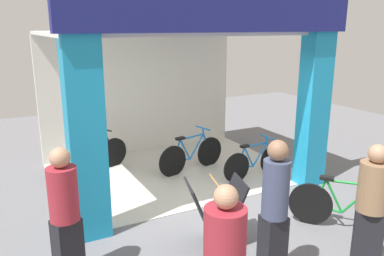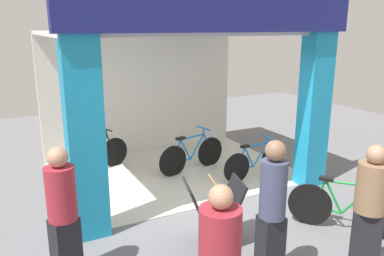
{
  "view_description": "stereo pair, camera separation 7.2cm",
  "coord_description": "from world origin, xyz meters",
  "px_view_note": "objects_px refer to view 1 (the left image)",
  "views": [
    {
      "loc": [
        -3.14,
        -5.13,
        2.93
      ],
      "look_at": [
        0.0,
        0.86,
        1.15
      ],
      "focal_mm": 36.18,
      "sensor_mm": 36.0,
      "label": 1
    },
    {
      "loc": [
        -3.08,
        -5.17,
        2.93
      ],
      "look_at": [
        0.0,
        0.86,
        1.15
      ],
      "focal_mm": 36.18,
      "sensor_mm": 36.0,
      "label": 2
    }
  ],
  "objects_px": {
    "bicycle_parked_0": "(345,208)",
    "pedestrian_0": "(274,211)",
    "sandwich_board_sign": "(215,213)",
    "bicycle_inside_2": "(192,155)",
    "pedestrian_3": "(65,214)",
    "bicycle_inside_1": "(255,162)",
    "pedestrian_1": "(370,214)",
    "bicycle_inside_0": "(94,156)"
  },
  "relations": [
    {
      "from": "bicycle_inside_2",
      "to": "pedestrian_0",
      "type": "distance_m",
      "value": 3.76
    },
    {
      "from": "pedestrian_0",
      "to": "pedestrian_3",
      "type": "bearing_deg",
      "value": 152.15
    },
    {
      "from": "pedestrian_1",
      "to": "pedestrian_3",
      "type": "bearing_deg",
      "value": 151.87
    },
    {
      "from": "bicycle_inside_1",
      "to": "pedestrian_1",
      "type": "bearing_deg",
      "value": -104.2
    },
    {
      "from": "pedestrian_1",
      "to": "bicycle_inside_0",
      "type": "bearing_deg",
      "value": 111.12
    },
    {
      "from": "bicycle_inside_1",
      "to": "bicycle_parked_0",
      "type": "bearing_deg",
      "value": -91.66
    },
    {
      "from": "bicycle_inside_0",
      "to": "sandwich_board_sign",
      "type": "height_order",
      "value": "sandwich_board_sign"
    },
    {
      "from": "bicycle_inside_1",
      "to": "sandwich_board_sign",
      "type": "height_order",
      "value": "sandwich_board_sign"
    },
    {
      "from": "sandwich_board_sign",
      "to": "pedestrian_0",
      "type": "height_order",
      "value": "pedestrian_0"
    },
    {
      "from": "pedestrian_0",
      "to": "pedestrian_3",
      "type": "xyz_separation_m",
      "value": [
        -2.11,
        1.11,
        -0.04
      ]
    },
    {
      "from": "bicycle_parked_0",
      "to": "pedestrian_0",
      "type": "relative_size",
      "value": 0.76
    },
    {
      "from": "bicycle_inside_1",
      "to": "bicycle_parked_0",
      "type": "xyz_separation_m",
      "value": [
        -0.07,
        -2.29,
        0.03
      ]
    },
    {
      "from": "bicycle_inside_0",
      "to": "pedestrian_3",
      "type": "xyz_separation_m",
      "value": [
        -1.13,
        -3.36,
        0.5
      ]
    },
    {
      "from": "bicycle_inside_2",
      "to": "pedestrian_3",
      "type": "bearing_deg",
      "value": -139.54
    },
    {
      "from": "bicycle_inside_1",
      "to": "pedestrian_1",
      "type": "height_order",
      "value": "pedestrian_1"
    },
    {
      "from": "bicycle_inside_0",
      "to": "sandwich_board_sign",
      "type": "xyz_separation_m",
      "value": [
        0.8,
        -3.47,
        0.11
      ]
    },
    {
      "from": "pedestrian_3",
      "to": "bicycle_parked_0",
      "type": "bearing_deg",
      "value": -10.24
    },
    {
      "from": "bicycle_inside_1",
      "to": "pedestrian_3",
      "type": "relative_size",
      "value": 0.9
    },
    {
      "from": "bicycle_inside_0",
      "to": "pedestrian_3",
      "type": "relative_size",
      "value": 0.92
    },
    {
      "from": "bicycle_inside_0",
      "to": "sandwich_board_sign",
      "type": "bearing_deg",
      "value": -76.96
    },
    {
      "from": "pedestrian_1",
      "to": "bicycle_inside_1",
      "type": "bearing_deg",
      "value": 75.8
    },
    {
      "from": "bicycle_inside_0",
      "to": "bicycle_inside_2",
      "type": "height_order",
      "value": "bicycle_inside_2"
    },
    {
      "from": "sandwich_board_sign",
      "to": "pedestrian_0",
      "type": "distance_m",
      "value": 1.11
    },
    {
      "from": "bicycle_inside_1",
      "to": "pedestrian_1",
      "type": "distance_m",
      "value": 3.38
    },
    {
      "from": "pedestrian_1",
      "to": "sandwich_board_sign",
      "type": "bearing_deg",
      "value": 126.4
    },
    {
      "from": "pedestrian_1",
      "to": "bicycle_parked_0",
      "type": "bearing_deg",
      "value": 51.52
    },
    {
      "from": "bicycle_inside_1",
      "to": "pedestrian_1",
      "type": "relative_size",
      "value": 0.88
    },
    {
      "from": "bicycle_inside_0",
      "to": "pedestrian_0",
      "type": "height_order",
      "value": "pedestrian_0"
    },
    {
      "from": "pedestrian_0",
      "to": "pedestrian_1",
      "type": "height_order",
      "value": "pedestrian_0"
    },
    {
      "from": "pedestrian_0",
      "to": "pedestrian_1",
      "type": "relative_size",
      "value": 1.03
    },
    {
      "from": "bicycle_inside_2",
      "to": "bicycle_inside_1",
      "type": "bearing_deg",
      "value": -44.25
    },
    {
      "from": "bicycle_parked_0",
      "to": "pedestrian_1",
      "type": "height_order",
      "value": "pedestrian_1"
    },
    {
      "from": "bicycle_inside_0",
      "to": "pedestrian_0",
      "type": "bearing_deg",
      "value": -77.68
    },
    {
      "from": "pedestrian_0",
      "to": "pedestrian_1",
      "type": "bearing_deg",
      "value": -28.73
    },
    {
      "from": "bicycle_inside_0",
      "to": "pedestrian_1",
      "type": "xyz_separation_m",
      "value": [
        1.93,
        -4.99,
        0.52
      ]
    },
    {
      "from": "bicycle_inside_0",
      "to": "pedestrian_1",
      "type": "relative_size",
      "value": 0.9
    },
    {
      "from": "bicycle_inside_1",
      "to": "bicycle_inside_0",
      "type": "bearing_deg",
      "value": 147.41
    },
    {
      "from": "bicycle_inside_2",
      "to": "pedestrian_1",
      "type": "bearing_deg",
      "value": -88.39
    },
    {
      "from": "bicycle_inside_0",
      "to": "bicycle_inside_1",
      "type": "height_order",
      "value": "bicycle_inside_0"
    },
    {
      "from": "bicycle_inside_1",
      "to": "pedestrian_3",
      "type": "distance_m",
      "value": 4.23
    },
    {
      "from": "bicycle_inside_1",
      "to": "bicycle_parked_0",
      "type": "height_order",
      "value": "bicycle_parked_0"
    },
    {
      "from": "sandwich_board_sign",
      "to": "bicycle_inside_0",
      "type": "bearing_deg",
      "value": 103.04
    }
  ]
}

